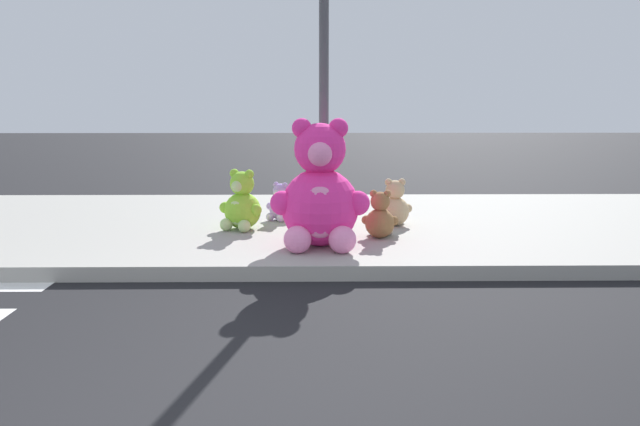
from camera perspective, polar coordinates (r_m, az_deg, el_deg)
sidewalk at (r=7.86m, az=-7.07°, el=-1.27°), size 28.00×4.40×0.15m
sign_pole at (r=6.84m, az=0.37°, el=12.00°), size 0.56×0.11×3.20m
plush_pink_large at (r=6.33m, az=0.00°, el=1.63°), size 1.05×0.92×1.36m
plush_tan at (r=7.52m, az=7.11°, el=0.61°), size 0.46×0.40×0.59m
plush_lavender at (r=7.81m, az=-3.83°, el=0.77°), size 0.34×0.36×0.50m
plush_yellow at (r=7.58m, az=0.83°, el=0.78°), size 0.40×0.46×0.59m
plush_brown at (r=6.82m, az=5.74°, el=-0.53°), size 0.42×0.38×0.55m
plush_lime at (r=7.29m, az=-7.49°, el=0.73°), size 0.53×0.52×0.73m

